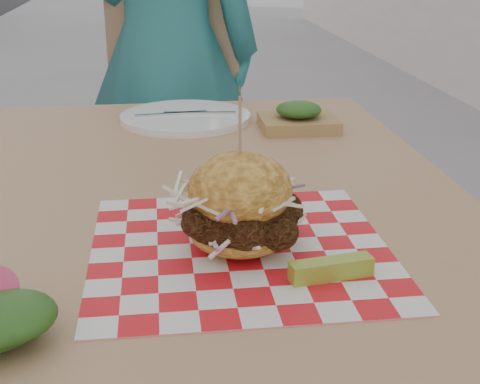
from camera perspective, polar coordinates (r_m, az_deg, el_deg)
The scene contains 8 objects.
diner at distance 2.07m, azimuth -6.39°, elevation 11.95°, with size 0.58×0.38×1.58m, color teal.
patio_table at distance 1.02m, azimuth -3.37°, elevation -4.35°, with size 0.80×1.20×0.75m.
patio_chair at distance 2.08m, azimuth -4.63°, elevation 5.37°, with size 0.52×0.53×0.95m.
paper_liner at distance 0.82m, azimuth 0.00°, elevation -4.85°, with size 0.36×0.36×0.00m, color red.
sandwich at distance 0.80m, azimuth 0.00°, elevation -1.40°, with size 0.17×0.17×0.19m.
pickle_spear at distance 0.75m, azimuth 7.78°, elevation -6.51°, with size 0.10×0.02×0.02m, color #A4AF32.
place_setting at distance 1.40m, azimuth -4.67°, elevation 6.36°, with size 0.27×0.27×0.02m.
kraft_tray at distance 1.34m, azimuth 5.01°, elevation 6.30°, with size 0.15×0.12×0.06m.
Camera 1 is at (-0.18, -0.93, 1.11)m, focal length 50.00 mm.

